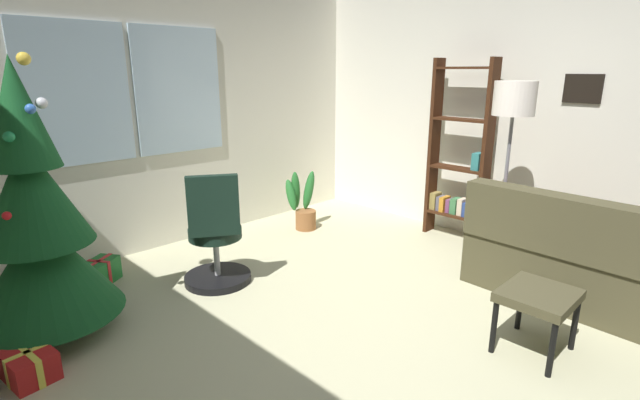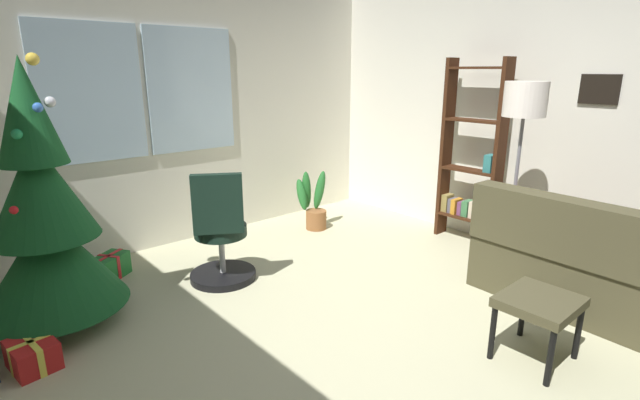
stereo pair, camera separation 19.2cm
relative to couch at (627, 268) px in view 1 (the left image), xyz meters
name	(u,v)px [view 1 (the left image)]	position (x,y,z in m)	size (l,w,h in m)	color
ground_plane	(389,353)	(-1.70, 0.92, -0.36)	(4.76, 5.50, 0.10)	#BCB993
wall_back_with_windows	(165,105)	(-1.71, 3.71, 1.10)	(4.76, 0.12, 2.81)	silver
wall_right_with_frames	(555,108)	(0.73, 0.91, 1.10)	(0.12, 5.50, 2.81)	silver
couch	(627,268)	(0.00, 0.00, 0.00)	(1.50, 2.04, 0.88)	#46422A
footstool	(538,300)	(-1.08, 0.25, 0.05)	(0.46, 0.41, 0.42)	#46422A
holiday_tree	(37,228)	(-3.20, 2.64, 0.45)	(0.93, 0.93, 2.27)	#4C331E
gift_box_red	(29,365)	(-3.45, 2.21, -0.22)	(0.27, 0.33, 0.18)	red
gift_box_green	(100,273)	(-2.68, 3.21, -0.21)	(0.38, 0.34, 0.21)	#1E722D
office_chair	(216,243)	(-1.98, 2.50, 0.06)	(0.57, 0.58, 0.97)	black
bookshelf	(459,163)	(0.47, 1.70, 0.51)	(0.18, 0.64, 1.87)	#3A1E0F
floor_lamp	(513,114)	(-0.01, 0.99, 1.08)	(0.34, 0.34, 1.66)	slate
potted_plant	(302,205)	(-0.49, 3.06, -0.04)	(0.37, 0.37, 0.66)	#945C33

